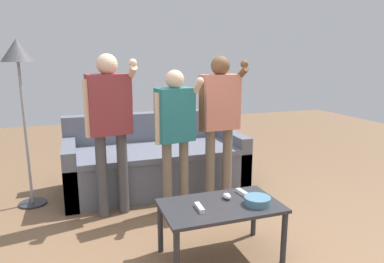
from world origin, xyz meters
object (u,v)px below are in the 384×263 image
Objects in this scene: coffee_table at (221,212)px; snack_bowl at (257,201)px; couch at (155,162)px; game_remote_wand_far at (200,208)px; player_center at (175,126)px; game_remote_wand_near at (243,193)px; game_remote_nunchuk at (227,196)px; floor_lamp at (19,65)px; player_right at (220,113)px; player_left at (110,117)px.

coffee_table is 0.29m from snack_bowl.
game_remote_wand_far is at bearing -91.80° from couch.
player_center is at bearing 84.69° from game_remote_wand_far.
player_center is at bearing 96.42° from coffee_table.
coffee_table is 5.51× the size of game_remote_wand_near.
game_remote_nunchuk is 0.54× the size of game_remote_wand_near.
coffee_table is at bearing -83.58° from player_center.
game_remote_nunchuk is at bearing -168.55° from game_remote_wand_near.
floor_lamp reaches higher than game_remote_wand_far.
player_right is (1.90, -0.58, -0.48)m from floor_lamp.
game_remote_nunchuk is 2.38m from floor_lamp.
couch reaches higher than game_remote_wand_near.
floor_lamp reaches higher than player_center.
snack_bowl is (0.26, -0.09, 0.09)m from coffee_table.
coffee_table is at bearing -56.51° from player_left.
player_left is at bearing 115.23° from game_remote_wand_far.
player_right is (0.50, 0.10, 0.08)m from player_center.
couch is 1.67m from coffee_table.
coffee_table is at bearing -137.35° from game_remote_nunchuk.
snack_bowl reaches higher than coffee_table.
game_remote_wand_near is (0.16, 0.03, -0.01)m from game_remote_nunchuk.
player_center is 0.95m from game_remote_wand_near.
snack_bowl is at bearing -77.40° from couch.
player_left is at bearing -132.44° from couch.
coffee_table is 1.02m from player_center.
player_left reaches higher than player_right.
player_right is at bearing -3.29° from player_left.
player_left reaches higher than snack_bowl.
couch is 12.56× the size of game_remote_wand_near.
snack_bowl is 2.26× the size of game_remote_nunchuk.
couch is at bearing 102.60° from snack_bowl.
player_left reaches higher than player_center.
game_remote_wand_near is 1.10× the size of game_remote_wand_far.
snack_bowl is at bearing -44.41° from game_remote_nunchuk.
floor_lamp is at bearing 153.74° from player_center.
couch is 1.45× the size of player_center.
player_left is (-0.56, -0.61, 0.68)m from couch.
player_right is 1.28m from game_remote_wand_far.
coffee_table is 10.25× the size of game_remote_nunchuk.
game_remote_wand_far is (-0.27, -0.11, -0.01)m from game_remote_nunchuk.
snack_bowl reaches higher than game_remote_nunchuk.
game_remote_wand_near is at bearing -39.96° from floor_lamp.
player_left is at bearing 123.49° from coffee_table.
player_right is (0.32, 0.90, 0.50)m from game_remote_nunchuk.
snack_bowl is 0.20m from game_remote_wand_near.
player_left is 1.42m from game_remote_wand_near.
couch is 0.98m from player_center.
floor_lamp reaches higher than couch.
player_right reaches higher than snack_bowl.
player_center is at bearing 110.36° from snack_bowl.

